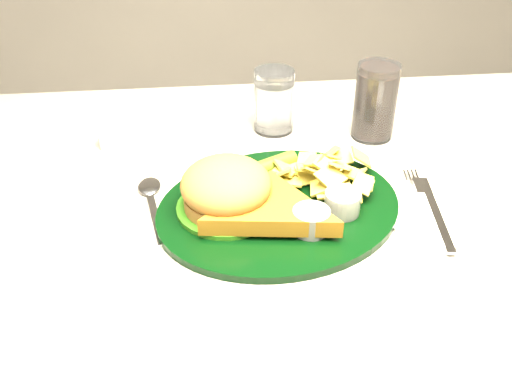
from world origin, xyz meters
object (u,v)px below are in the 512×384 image
dinner_plate (280,188)px  water_glass (274,101)px  fork_napkin (437,217)px  table (262,371)px  cola_glass (375,102)px

dinner_plate → water_glass: water_glass is taller
water_glass → fork_napkin: size_ratio=0.63×
fork_napkin → table: bearing=169.6°
cola_glass → fork_napkin: cola_glass is taller
cola_glass → fork_napkin: size_ratio=0.75×
table → water_glass: water_glass is taller
dinner_plate → fork_napkin: size_ratio=2.01×
fork_napkin → cola_glass: bearing=103.1°
table → cola_glass: cola_glass is taller
table → water_glass: bearing=79.1°
dinner_plate → cola_glass: 0.27m
cola_glass → dinner_plate: bearing=-133.1°
dinner_plate → cola_glass: size_ratio=2.70×
cola_glass → fork_napkin: 0.25m
dinner_plate → table: bearing=104.2°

